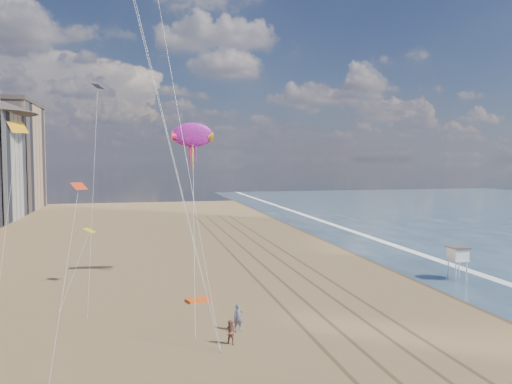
# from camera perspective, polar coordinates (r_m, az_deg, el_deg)

# --- Properties ---
(wet_sand) EXTENTS (260.00, 260.00, 0.00)m
(wet_sand) POSITION_cam_1_polar(r_m,az_deg,el_deg) (68.63, 14.96, -6.93)
(wet_sand) COLOR #42301E
(wet_sand) RESTS_ON ground
(foam) EXTENTS (260.00, 260.00, 0.00)m
(foam) POSITION_cam_1_polar(r_m,az_deg,el_deg) (70.68, 17.98, -6.67)
(foam) COLOR white
(foam) RESTS_ON ground
(tracks) EXTENTS (7.68, 120.00, 0.01)m
(tracks) POSITION_cam_1_polar(r_m,az_deg,el_deg) (53.32, 4.16, -9.88)
(tracks) COLOR brown
(tracks) RESTS_ON ground
(lifeguard_stand) EXTENTS (1.92, 1.92, 3.47)m
(lifeguard_stand) POSITION_cam_1_polar(r_m,az_deg,el_deg) (56.45, 22.07, -6.61)
(lifeguard_stand) COLOR white
(lifeguard_stand) RESTS_ON ground
(grounded_kite) EXTENTS (2.29, 1.82, 0.23)m
(grounded_kite) POSITION_cam_1_polar(r_m,az_deg,el_deg) (45.53, -6.66, -12.14)
(grounded_kite) COLOR #FC5415
(grounded_kite) RESTS_ON ground
(show_kite) EXTENTS (4.40, 9.57, 23.06)m
(show_kite) POSITION_cam_1_polar(r_m,az_deg,el_deg) (52.79, -7.27, 6.44)
(show_kite) COLOR #A6199B
(show_kite) RESTS_ON ground
(kite_flyer_a) EXTENTS (0.72, 0.48, 1.98)m
(kite_flyer_a) POSITION_cam_1_polar(r_m,az_deg,el_deg) (37.70, -2.06, -14.12)
(kite_flyer_a) COLOR slate
(kite_flyer_a) RESTS_ON ground
(kite_flyer_b) EXTENTS (1.04, 1.00, 1.68)m
(kite_flyer_b) POSITION_cam_1_polar(r_m,az_deg,el_deg) (35.11, -2.89, -15.75)
(kite_flyer_b) COLOR #925E4A
(kite_flyer_b) RESTS_ON ground
(small_kites) EXTENTS (7.00, 17.44, 14.84)m
(small_kites) POSITION_cam_1_polar(r_m,az_deg,el_deg) (45.50, -21.01, 4.36)
(small_kites) COLOR gold
(small_kites) RESTS_ON ground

